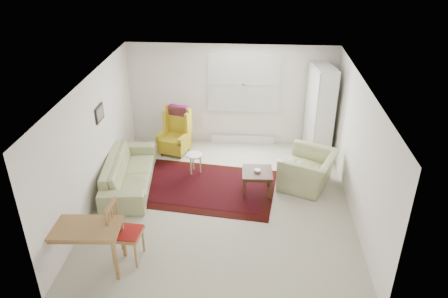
# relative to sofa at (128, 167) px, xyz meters

# --- Properties ---
(room) EXTENTS (5.04, 5.54, 2.51)m
(room) POSITION_rel_sofa_xyz_m (2.03, -0.27, 0.80)
(room) COLOR beige
(room) RESTS_ON ground
(rug) EXTENTS (3.24, 2.30, 0.03)m
(rug) POSITION_rel_sofa_xyz_m (1.54, 0.03, -0.44)
(rug) COLOR black
(rug) RESTS_ON ground
(sofa) EXTENTS (1.14, 2.37, 0.92)m
(sofa) POSITION_rel_sofa_xyz_m (0.00, 0.00, 0.00)
(sofa) COLOR tan
(sofa) RESTS_ON ground
(armchair) EXTENTS (1.38, 1.45, 0.89)m
(armchair) POSITION_rel_sofa_xyz_m (3.75, 0.28, -0.01)
(armchair) COLOR tan
(armchair) RESTS_ON ground
(wingback_chair) EXTENTS (0.81, 0.84, 1.12)m
(wingback_chair) POSITION_rel_sofa_xyz_m (0.70, 1.52, 0.10)
(wingback_chair) COLOR gold
(wingback_chair) RESTS_ON ground
(coffee_table) EXTENTS (0.63, 0.63, 0.50)m
(coffee_table) POSITION_rel_sofa_xyz_m (2.69, -0.06, -0.21)
(coffee_table) COLOR #3D2312
(coffee_table) RESTS_ON ground
(stool) EXTENTS (0.39, 0.39, 0.48)m
(stool) POSITION_rel_sofa_xyz_m (1.31, 0.61, -0.22)
(stool) COLOR white
(stool) RESTS_ON ground
(cabinet) EXTENTS (0.60, 0.93, 2.16)m
(cabinet) POSITION_rel_sofa_xyz_m (4.12, 1.79, 0.62)
(cabinet) COLOR white
(cabinet) RESTS_ON ground
(desk) EXTENTS (1.32, 0.72, 0.81)m
(desk) POSITION_rel_sofa_xyz_m (-0.08, -2.47, -0.05)
(desk) COLOR #A57642
(desk) RESTS_ON ground
(desk_chair) EXTENTS (0.51, 0.51, 1.08)m
(desk_chair) POSITION_rel_sofa_xyz_m (0.57, -2.22, 0.08)
(desk_chair) COLOR #A57642
(desk_chair) RESTS_ON ground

